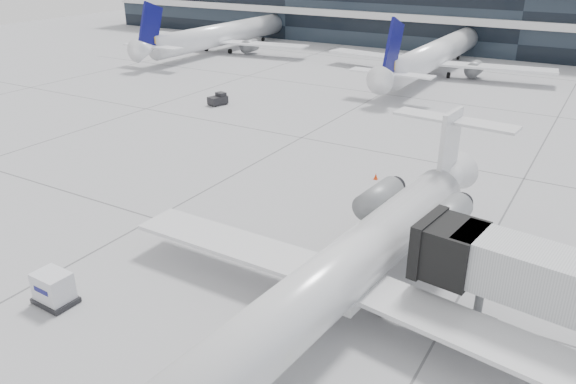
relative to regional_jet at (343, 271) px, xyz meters
The scene contains 8 objects.
ground 6.81m from the regional_jet, 148.66° to the left, with size 220.00×220.00×0.00m, color #98989B.
terminal 85.49m from the regional_jet, 93.62° to the left, with size 170.00×22.00×10.00m, color black.
bg_jet_left 77.09m from the regional_jet, 130.85° to the left, with size 32.00×40.00×9.60m, color white, non-canonical shape.
bg_jet_center 59.86m from the regional_jet, 102.94° to the left, with size 32.00×40.00×9.60m, color white, non-canonical shape.
regional_jet is the anchor object (origin of this frame).
cargo_uld 14.59m from the regional_jet, 153.38° to the right, with size 2.14×1.62×1.70m.
traffic_cone 18.24m from the regional_jet, 107.19° to the left, with size 0.43×0.43×0.49m.
far_tug 41.35m from the regional_jet, 135.60° to the left, with size 1.77×2.38×1.35m.
Camera 1 is at (14.87, -24.28, 16.75)m, focal length 35.00 mm.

